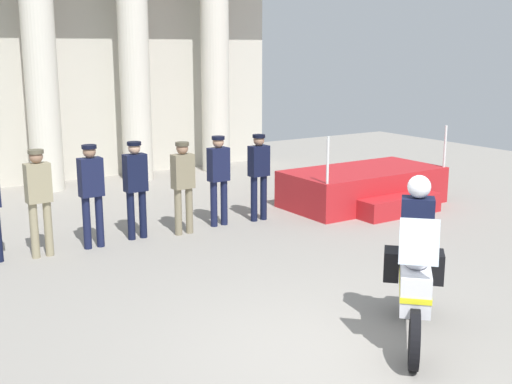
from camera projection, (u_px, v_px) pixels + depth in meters
The scene contains 10 objects.
ground_plane at pixel (335, 351), 7.19m from camera, with size 28.00×28.00×0.00m, color gray.
colonnade_backdrop at pixel (81, 45), 15.68m from camera, with size 10.90×1.59×6.36m.
reviewing_stand at pixel (365, 188), 13.77m from camera, with size 3.38×2.21×1.67m.
officer_in_row_1 at pixel (39, 194), 10.21m from camera, with size 0.39×0.24×1.73m.
officer_in_row_2 at pixel (91, 188), 10.69m from camera, with size 0.39×0.24×1.74m.
officer_in_row_3 at pixel (136, 182), 11.21m from camera, with size 0.39×0.24×1.71m.
officer_in_row_4 at pixel (183, 180), 11.50m from camera, with size 0.39×0.24×1.66m.
officer_in_row_5 at pixel (219, 173), 12.06m from camera, with size 0.39×0.24×1.69m.
officer_in_row_6 at pixel (259, 170), 12.43m from camera, with size 0.39×0.24×1.67m.
motorcycle_with_rider at pixel (415, 271), 7.38m from camera, with size 1.56×1.56×1.90m.
Camera 1 is at (-4.36, -5.08, 3.27)m, focal length 45.65 mm.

